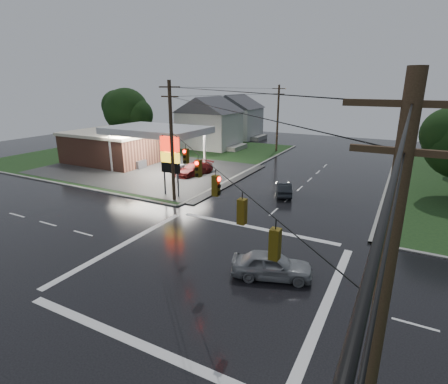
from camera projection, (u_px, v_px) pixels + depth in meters
The scene contains 14 objects.
ground at pixel (210, 268), 21.14m from camera, with size 120.00×120.00×0.00m, color black.
grass_nw at pixel (150, 154), 54.68m from camera, with size 36.00×36.00×0.08m, color black.
gas_station at pixel (121, 145), 48.47m from camera, with size 26.20×18.00×5.60m.
pylon_sign at pixel (170, 156), 33.49m from camera, with size 2.00×0.35×6.00m.
utility_pole_nw at pixel (172, 141), 31.69m from camera, with size 2.20×0.32×11.00m.
utility_pole_se at pixel (375, 338), 7.17m from camera, with size 2.20×0.32×11.00m.
utility_pole_n at pixel (278, 117), 55.79m from camera, with size 2.20×0.32×10.50m.
traffic_signals at pixel (209, 164), 19.18m from camera, with size 26.87×26.87×1.47m.
house_near at pixel (210, 122), 59.54m from camera, with size 11.05×8.48×8.60m.
house_far at pixel (235, 116), 70.11m from camera, with size 11.05×8.48×8.60m.
tree_nw_behind at pixel (127, 111), 59.72m from camera, with size 8.93×7.60×10.00m.
car_north at pixel (284, 189), 34.75m from camera, with size 1.42×4.07×1.34m, color black.
car_crossing at pixel (272, 265), 19.95m from camera, with size 1.85×4.61×1.57m, color gray.
car_pump at pixel (194, 169), 42.29m from camera, with size 2.12×5.21×1.51m, color #5D1515.
Camera 1 is at (9.54, -16.21, 10.73)m, focal length 28.00 mm.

